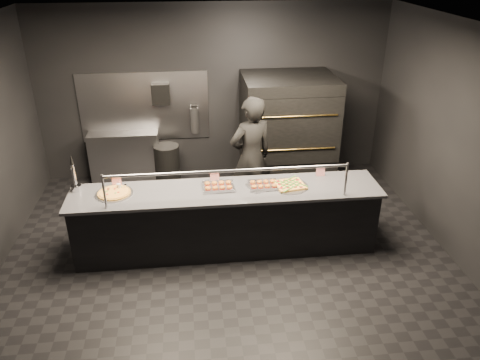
{
  "coord_description": "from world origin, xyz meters",
  "views": [
    {
      "loc": [
        -0.42,
        -5.41,
        3.8
      ],
      "look_at": [
        0.2,
        0.2,
        0.95
      ],
      "focal_mm": 35.0,
      "sensor_mm": 36.0,
      "label": 1
    }
  ],
  "objects_px": {
    "round_pizza": "(114,193)",
    "slider_tray_b": "(263,185)",
    "fire_extinguisher": "(195,120)",
    "worker": "(251,157)",
    "prep_shelf": "(125,157)",
    "beer_tap": "(75,181)",
    "square_pizza": "(290,185)",
    "service_counter": "(227,219)",
    "towel_dispenser": "(161,94)",
    "slider_tray_a": "(218,186)",
    "pizza_oven": "(287,132)",
    "trash_bin": "(167,165)"
  },
  "relations": [
    {
      "from": "service_counter",
      "to": "pizza_oven",
      "type": "height_order",
      "value": "pizza_oven"
    },
    {
      "from": "fire_extinguisher",
      "to": "beer_tap",
      "type": "height_order",
      "value": "beer_tap"
    },
    {
      "from": "round_pizza",
      "to": "beer_tap",
      "type": "bearing_deg",
      "value": 162.86
    },
    {
      "from": "prep_shelf",
      "to": "worker",
      "type": "bearing_deg",
      "value": -33.56
    },
    {
      "from": "beer_tap",
      "to": "square_pizza",
      "type": "distance_m",
      "value": 2.81
    },
    {
      "from": "round_pizza",
      "to": "square_pizza",
      "type": "height_order",
      "value": "square_pizza"
    },
    {
      "from": "beer_tap",
      "to": "slider_tray_b",
      "type": "relative_size",
      "value": 1.09
    },
    {
      "from": "square_pizza",
      "to": "beer_tap",
      "type": "bearing_deg",
      "value": 176.05
    },
    {
      "from": "round_pizza",
      "to": "slider_tray_b",
      "type": "height_order",
      "value": "slider_tray_b"
    },
    {
      "from": "round_pizza",
      "to": "pizza_oven",
      "type": "bearing_deg",
      "value": 34.99
    },
    {
      "from": "towel_dispenser",
      "to": "beer_tap",
      "type": "bearing_deg",
      "value": -115.6
    },
    {
      "from": "slider_tray_b",
      "to": "pizza_oven",
      "type": "bearing_deg",
      "value": 69.35
    },
    {
      "from": "pizza_oven",
      "to": "prep_shelf",
      "type": "bearing_deg",
      "value": 171.46
    },
    {
      "from": "pizza_oven",
      "to": "trash_bin",
      "type": "height_order",
      "value": "pizza_oven"
    },
    {
      "from": "fire_extinguisher",
      "to": "round_pizza",
      "type": "bearing_deg",
      "value": -115.03
    },
    {
      "from": "square_pizza",
      "to": "fire_extinguisher",
      "type": "bearing_deg",
      "value": 116.62
    },
    {
      "from": "fire_extinguisher",
      "to": "worker",
      "type": "relative_size",
      "value": 0.27
    },
    {
      "from": "round_pizza",
      "to": "worker",
      "type": "relative_size",
      "value": 0.26
    },
    {
      "from": "square_pizza",
      "to": "trash_bin",
      "type": "bearing_deg",
      "value": 129.51
    },
    {
      "from": "slider_tray_a",
      "to": "worker",
      "type": "xyz_separation_m",
      "value": [
        0.55,
        0.89,
        -0.0
      ]
    },
    {
      "from": "pizza_oven",
      "to": "slider_tray_b",
      "type": "bearing_deg",
      "value": -110.65
    },
    {
      "from": "prep_shelf",
      "to": "fire_extinguisher",
      "type": "xyz_separation_m",
      "value": [
        1.25,
        0.08,
        0.61
      ]
    },
    {
      "from": "pizza_oven",
      "to": "trash_bin",
      "type": "distance_m",
      "value": 2.16
    },
    {
      "from": "service_counter",
      "to": "beer_tap",
      "type": "height_order",
      "value": "beer_tap"
    },
    {
      "from": "square_pizza",
      "to": "worker",
      "type": "xyz_separation_m",
      "value": [
        -0.4,
        0.95,
        0.0
      ]
    },
    {
      "from": "fire_extinguisher",
      "to": "slider_tray_b",
      "type": "bearing_deg",
      "value": -70.18
    },
    {
      "from": "round_pizza",
      "to": "square_pizza",
      "type": "relative_size",
      "value": 1.01
    },
    {
      "from": "round_pizza",
      "to": "square_pizza",
      "type": "distance_m",
      "value": 2.3
    },
    {
      "from": "service_counter",
      "to": "slider_tray_b",
      "type": "bearing_deg",
      "value": 4.83
    },
    {
      "from": "beer_tap",
      "to": "trash_bin",
      "type": "bearing_deg",
      "value": 59.96
    },
    {
      "from": "service_counter",
      "to": "prep_shelf",
      "type": "xyz_separation_m",
      "value": [
        -1.6,
        2.32,
        -0.01
      ]
    },
    {
      "from": "prep_shelf",
      "to": "fire_extinguisher",
      "type": "relative_size",
      "value": 2.38
    },
    {
      "from": "service_counter",
      "to": "fire_extinguisher",
      "type": "distance_m",
      "value": 2.5
    },
    {
      "from": "worker",
      "to": "service_counter",
      "type": "bearing_deg",
      "value": 43.92
    },
    {
      "from": "pizza_oven",
      "to": "round_pizza",
      "type": "height_order",
      "value": "pizza_oven"
    },
    {
      "from": "beer_tap",
      "to": "trash_bin",
      "type": "xyz_separation_m",
      "value": [
        1.09,
        1.88,
        -0.7
      ]
    },
    {
      "from": "round_pizza",
      "to": "slider_tray_b",
      "type": "relative_size",
      "value": 1.03
    },
    {
      "from": "prep_shelf",
      "to": "pizza_oven",
      "type": "bearing_deg",
      "value": -8.54
    },
    {
      "from": "prep_shelf",
      "to": "slider_tray_b",
      "type": "height_order",
      "value": "slider_tray_b"
    },
    {
      "from": "towel_dispenser",
      "to": "trash_bin",
      "type": "bearing_deg",
      "value": -82.89
    },
    {
      "from": "service_counter",
      "to": "towel_dispenser",
      "type": "relative_size",
      "value": 11.71
    },
    {
      "from": "pizza_oven",
      "to": "worker",
      "type": "xyz_separation_m",
      "value": [
        -0.75,
        -0.94,
        -0.02
      ]
    },
    {
      "from": "prep_shelf",
      "to": "round_pizza",
      "type": "height_order",
      "value": "round_pizza"
    },
    {
      "from": "prep_shelf",
      "to": "square_pizza",
      "type": "relative_size",
      "value": 2.5
    },
    {
      "from": "towel_dispenser",
      "to": "slider_tray_a",
      "type": "height_order",
      "value": "towel_dispenser"
    },
    {
      "from": "trash_bin",
      "to": "worker",
      "type": "relative_size",
      "value": 0.38
    },
    {
      "from": "worker",
      "to": "prep_shelf",
      "type": "bearing_deg",
      "value": -54.32
    },
    {
      "from": "service_counter",
      "to": "towel_dispenser",
      "type": "bearing_deg",
      "value": 110.63
    },
    {
      "from": "towel_dispenser",
      "to": "slider_tray_b",
      "type": "xyz_separation_m",
      "value": [
        1.4,
        -2.35,
        -0.61
      ]
    },
    {
      "from": "prep_shelf",
      "to": "round_pizza",
      "type": "xyz_separation_m",
      "value": [
        0.15,
        -2.28,
        0.49
      ]
    }
  ]
}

